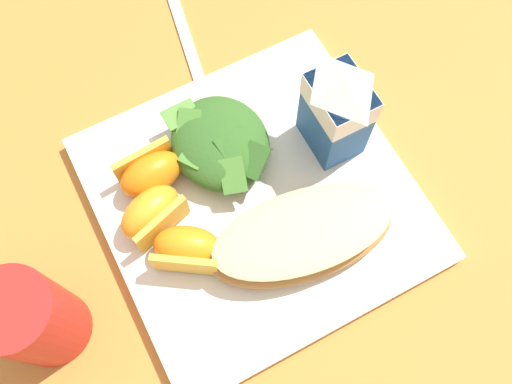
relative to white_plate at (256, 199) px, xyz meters
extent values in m
plane|color=#C67A33|center=(0.00, 0.00, -0.01)|extent=(3.00, 3.00, 0.00)
cube|color=white|center=(0.00, 0.00, 0.00)|extent=(0.28, 0.28, 0.02)
ellipsoid|color=#B77F42|center=(0.06, 0.02, 0.02)|extent=(0.11, 0.18, 0.03)
ellipsoid|color=#B22D19|center=(0.06, 0.02, 0.03)|extent=(0.09, 0.17, 0.01)
ellipsoid|color=#EAD184|center=(0.06, 0.02, 0.04)|extent=(0.10, 0.17, 0.01)
ellipsoid|color=#336023|center=(-0.06, -0.01, 0.03)|extent=(0.10, 0.09, 0.04)
cube|color=#5B8E3D|center=(-0.09, -0.03, 0.04)|extent=(0.02, 0.03, 0.01)
cube|color=#4C8433|center=(-0.08, -0.03, 0.04)|extent=(0.04, 0.04, 0.02)
cube|color=#336023|center=(-0.02, 0.01, 0.04)|extent=(0.04, 0.04, 0.02)
cube|color=#4C8433|center=(-0.02, -0.01, 0.04)|extent=(0.04, 0.03, 0.02)
cube|color=#4C8433|center=(-0.05, -0.03, 0.04)|extent=(0.04, 0.04, 0.00)
cube|color=#336023|center=(-0.04, 0.00, 0.04)|extent=(0.03, 0.03, 0.01)
cube|color=#23569E|center=(-0.02, 0.09, 0.05)|extent=(0.06, 0.04, 0.09)
cube|color=white|center=(-0.02, 0.09, 0.08)|extent=(0.06, 0.04, 0.03)
pyramid|color=white|center=(-0.02, 0.09, 0.11)|extent=(0.06, 0.04, 0.02)
ellipsoid|color=orange|center=(-0.06, -0.08, 0.03)|extent=(0.04, 0.06, 0.04)
cube|color=gold|center=(-0.07, -0.08, 0.03)|extent=(0.01, 0.06, 0.03)
ellipsoid|color=orange|center=(-0.02, -0.09, 0.03)|extent=(0.05, 0.07, 0.04)
cube|color=gold|center=(-0.01, -0.09, 0.03)|extent=(0.02, 0.06, 0.03)
ellipsoid|color=orange|center=(0.02, -0.08, 0.03)|extent=(0.06, 0.07, 0.04)
cube|color=gold|center=(0.03, -0.09, 0.03)|extent=(0.04, 0.05, 0.03)
cube|color=silver|center=(-0.21, 0.02, -0.01)|extent=(0.17, 0.04, 0.01)
cylinder|color=red|center=(0.02, -0.21, 0.05)|extent=(0.07, 0.07, 0.11)
camera|label=1|loc=(0.17, -0.09, 0.50)|focal=39.62mm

